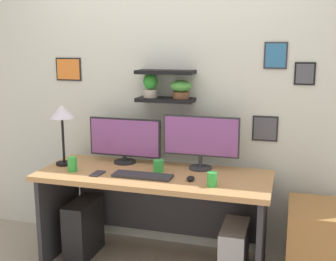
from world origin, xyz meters
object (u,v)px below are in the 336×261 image
at_px(monitor_left, 125,140).
at_px(drawer_cabinet, 318,246).
at_px(desk_lamp, 62,117).
at_px(cell_phone, 98,174).
at_px(monitor_right, 201,139).
at_px(keyboard, 143,176).
at_px(coffee_mug, 158,166).
at_px(pen_cup, 212,179).
at_px(computer_tower_left, 84,228).
at_px(water_cup, 72,164).
at_px(computer_tower_right, 234,253).
at_px(computer_mouse, 191,178).
at_px(desk, 156,196).

relative_size(monitor_left, drawer_cabinet, 1.03).
bearing_deg(desk_lamp, cell_phone, -23.71).
xyz_separation_m(monitor_right, desk_lamp, (-1.08, -0.20, 0.16)).
xyz_separation_m(keyboard, coffee_mug, (0.07, 0.16, 0.04)).
relative_size(coffee_mug, drawer_cabinet, 0.15).
xyz_separation_m(cell_phone, drawer_cabinet, (1.61, 0.21, -0.46)).
distance_m(pen_cup, computer_tower_left, 1.23).
height_order(water_cup, drawer_cabinet, water_cup).
height_order(monitor_left, water_cup, monitor_left).
xyz_separation_m(coffee_mug, computer_tower_right, (0.61, -0.09, -0.59)).
bearing_deg(computer_mouse, computer_tower_left, 174.81).
relative_size(water_cup, computer_tower_right, 0.26).
bearing_deg(keyboard, coffee_mug, 66.42).
height_order(keyboard, computer_tower_left, keyboard).
relative_size(desk, monitor_right, 2.95).
height_order(monitor_right, computer_tower_right, monitor_right).
xyz_separation_m(desk, coffee_mug, (0.02, -0.00, 0.25)).
bearing_deg(computer_mouse, cell_phone, -175.89).
distance_m(desk, desk_lamp, 0.97).
bearing_deg(computer_tower_left, monitor_right, 13.90).
distance_m(keyboard, desk_lamp, 0.82).
bearing_deg(monitor_left, computer_tower_left, -141.40).
bearing_deg(cell_phone, monitor_right, 28.46).
xyz_separation_m(computer_mouse, pen_cup, (0.17, -0.08, 0.04)).
relative_size(computer_mouse, cell_phone, 0.64).
bearing_deg(desk, keyboard, -105.98).
distance_m(keyboard, water_cup, 0.57).
bearing_deg(water_cup, computer_mouse, 1.75).
height_order(desk, computer_tower_right, desk).
distance_m(monitor_left, coffee_mug, 0.41).
bearing_deg(cell_phone, drawer_cabinet, 9.03).
bearing_deg(desk_lamp, monitor_left, 23.66).
relative_size(keyboard, cell_phone, 3.14).
xyz_separation_m(water_cup, drawer_cabinet, (1.83, 0.19, -0.51)).
height_order(pen_cup, computer_tower_right, pen_cup).
bearing_deg(desk, desk_lamp, -177.28).
distance_m(keyboard, cell_phone, 0.35).
bearing_deg(monitor_left, coffee_mug, -25.87).
bearing_deg(monitor_right, computer_tower_left, -166.10).
bearing_deg(water_cup, monitor_left, 48.66).
height_order(desk, keyboard, keyboard).
bearing_deg(monitor_right, water_cup, -160.03).
bearing_deg(coffee_mug, drawer_cabinet, 0.71).
xyz_separation_m(desk_lamp, cell_phone, (0.37, -0.16, -0.39)).
relative_size(monitor_right, drawer_cabinet, 1.01).
relative_size(monitor_left, desk_lamp, 1.24).
bearing_deg(computer_tower_right, keyboard, -173.65).
distance_m(monitor_left, keyboard, 0.46).
bearing_deg(desk_lamp, pen_cup, -8.81).
relative_size(desk, drawer_cabinet, 2.98).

